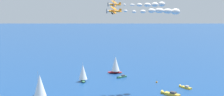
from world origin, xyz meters
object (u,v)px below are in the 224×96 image
motorboat_trailing (185,87)px  biplane_lead (113,11)px  sailboat_outer_ring_b (115,65)px  marker_buoy (157,82)px  biplane_wingman (114,4)px  sailboat_ahead (83,73)px  motorboat_outer_ring_a (121,77)px  wingwalker_lead (114,6)px  sailboat_inshore (40,87)px  motorboat_far_port (170,94)px  wingwalker_wingman (114,0)px

motorboat_trailing → biplane_lead: bearing=141.2°
sailboat_outer_ring_b → marker_buoy: (-15.56, -31.37, -5.52)m
biplane_wingman → sailboat_ahead: bearing=59.8°
motorboat_trailing → marker_buoy: size_ratio=3.46×
motorboat_outer_ring_a → biplane_wingman: size_ratio=0.99×
sailboat_outer_ring_b → biplane_lead: biplane_lead is taller
sailboat_outer_ring_b → wingwalker_lead: (-58.57, -19.26, 38.64)m
sailboat_inshore → sailboat_ahead: size_ratio=1.17×
motorboat_far_port → biplane_wingman: 53.40m
sailboat_ahead → wingwalker_lead: (-30.73, -30.45, 39.18)m
motorboat_outer_ring_a → motorboat_trailing: bearing=-105.6°
motorboat_outer_ring_a → wingwalker_lead: size_ratio=3.86×
motorboat_far_port → wingwalker_lead: wingwalker_lead is taller
marker_buoy → wingwalker_wingman: 57.42m
biplane_lead → wingwalker_lead: size_ratio=3.90×
motorboat_far_port → biplane_lead: 51.79m
sailboat_inshore → wingwalker_lead: size_ratio=7.70×
motorboat_outer_ring_a → biplane_lead: (-47.66, -11.30, 41.87)m
motorboat_far_port → sailboat_ahead: bearing=79.5°
sailboat_inshore → sailboat_ahead: 38.23m
sailboat_outer_ring_b → wingwalker_wingman: size_ratio=8.48×
sailboat_ahead → motorboat_trailing: bearing=-84.2°
sailboat_ahead → wingwalker_lead: wingwalker_lead is taller
sailboat_ahead → biplane_lead: biplane_lead is taller
marker_buoy → wingwalker_wingman: size_ratio=1.37×
sailboat_inshore → wingwalker_lead: 52.33m
motorboat_outer_ring_a → biplane_wingman: biplane_wingman is taller
motorboat_outer_ring_a → biplane_lead: 64.44m
sailboat_ahead → marker_buoy: bearing=-73.9°
sailboat_inshore → motorboat_far_port: bearing=-64.0°
motorboat_trailing → biplane_lead: (-36.34, 29.20, 41.84)m
sailboat_inshore → sailboat_outer_ring_b: bearing=-13.4°
wingwalker_lead → wingwalker_wingman: bearing=18.7°
motorboat_trailing → sailboat_ahead: bearing=95.8°
motorboat_outer_ring_a → biplane_wingman: (-31.79, -5.92, 45.22)m
sailboat_ahead → wingwalker_lead: size_ratio=6.60×
wingwalker_wingman → biplane_wingman: bearing=32.4°
motorboat_outer_ring_a → marker_buoy: (-5.05, -23.66, -0.16)m
biplane_lead → biplane_wingman: size_ratio=1.00×
motorboat_far_port → sailboat_inshore: sailboat_inshore is taller
motorboat_outer_ring_a → biplane_lead: bearing=-166.7°
sailboat_ahead → motorboat_outer_ring_a: (17.32, -18.90, -4.83)m
motorboat_outer_ring_a → marker_buoy: 24.20m
motorboat_far_port → sailboat_outer_ring_b: bearing=48.1°
motorboat_trailing → biplane_wingman: bearing=120.6°
sailboat_ahead → sailboat_outer_ring_b: sailboat_outer_ring_b is taller
sailboat_inshore → biplane_lead: 50.67m
motorboat_outer_ring_a → wingwalker_wingman: wingwalker_wingman is taller
sailboat_inshore → marker_buoy: 69.08m
motorboat_outer_ring_a → motorboat_far_port: bearing=-128.4°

